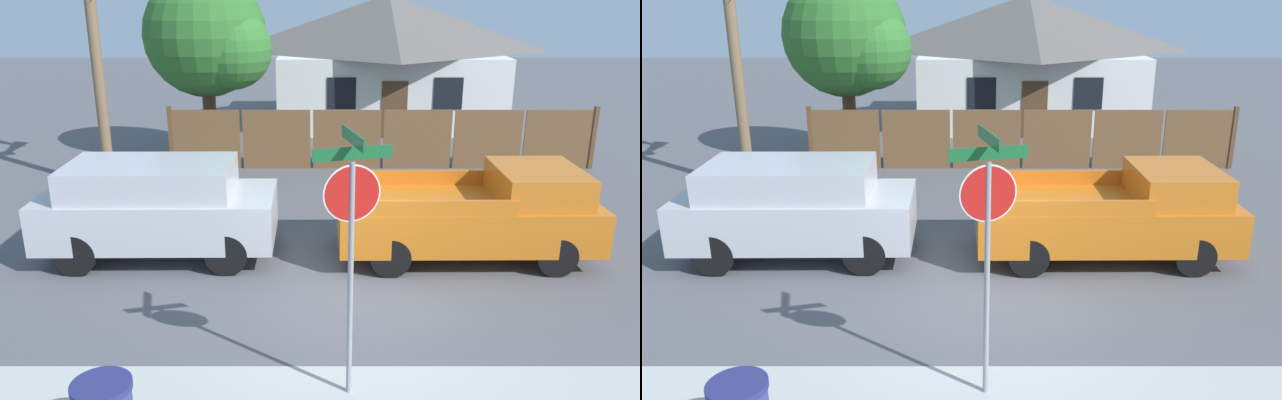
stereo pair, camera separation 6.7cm
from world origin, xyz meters
The scene contains 7 objects.
ground_plane centered at (0.00, 0.00, 0.00)m, with size 80.00×80.00×0.00m, color #56565B.
wooden_fence centered at (1.24, 8.21, 0.87)m, with size 12.36×0.12×1.83m.
house centered at (2.04, 15.13, 2.51)m, with size 8.88×6.35×4.85m.
oak_tree centered at (-3.75, 9.28, 3.64)m, with size 3.80×3.61×5.54m.
red_suv centered at (-3.68, 1.83, 1.03)m, with size 4.45×1.96×1.89m.
orange_pickup centered at (2.43, 1.83, 0.88)m, with size 4.90×2.08×1.78m.
stop_sign centered at (-0.19, -2.57, 2.35)m, with size 0.93×0.84×3.45m.
Camera 1 is at (-0.56, -9.47, 4.96)m, focal length 35.00 mm.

